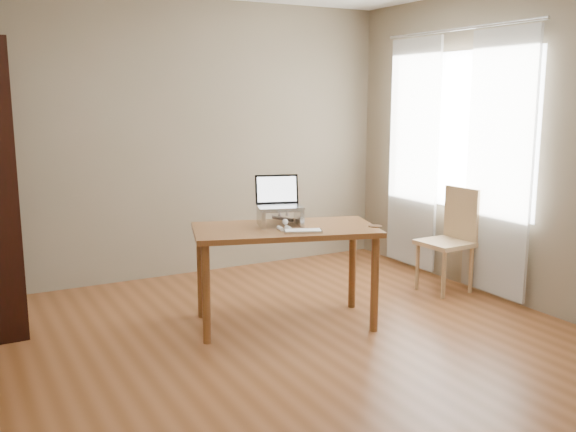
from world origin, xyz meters
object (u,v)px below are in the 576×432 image
object	(u,v)px
desk	(285,241)
cat	(275,217)
laptop	(276,199)
chair	(452,236)
keyboard	(303,231)

from	to	relation	value
desk	cat	size ratio (longest dim) A/B	3.14
laptop	chair	world-z (taller)	laptop
laptop	chair	distance (m)	1.76
laptop	cat	size ratio (longest dim) A/B	0.81
desk	chair	xyz separation A→B (m)	(1.70, 0.07, -0.15)
laptop	chair	bearing A→B (deg)	14.61
keyboard	cat	distance (m)	0.34
desk	chair	size ratio (longest dim) A/B	1.62
laptop	chair	xyz separation A→B (m)	(1.70, -0.07, -0.45)
laptop	keyboard	bearing A→B (deg)	-68.92
desk	laptop	world-z (taller)	laptop
keyboard	cat	bearing A→B (deg)	121.63
keyboard	desk	bearing A→B (deg)	119.66
keyboard	chair	distance (m)	1.72
cat	keyboard	bearing A→B (deg)	-70.64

